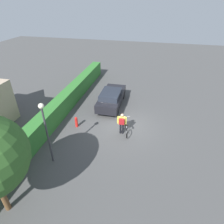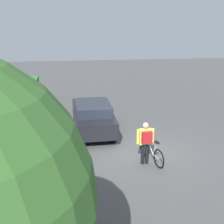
% 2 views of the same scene
% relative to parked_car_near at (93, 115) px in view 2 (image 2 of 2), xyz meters
% --- Properties ---
extents(ground_plane, '(60.00, 60.00, 0.00)m').
position_rel_parked_car_near_xyz_m(ground_plane, '(-2.70, -1.62, -0.77)').
color(ground_plane, '#474747').
extents(hedge_row, '(20.09, 0.90, 1.43)m').
position_rel_parked_car_near_xyz_m(hedge_row, '(-2.70, 3.54, -0.06)').
color(hedge_row, '#2F722D').
rests_on(hedge_row, ground).
extents(parked_car_near, '(4.46, 1.79, 1.45)m').
position_rel_parked_car_near_xyz_m(parked_car_near, '(0.00, 0.00, 0.00)').
color(parked_car_near, black).
rests_on(parked_car_near, ground).
extents(bicycle, '(1.69, 0.60, 1.00)m').
position_rel_parked_car_near_xyz_m(bicycle, '(-3.48, -1.87, -0.39)').
color(bicycle, black).
rests_on(bicycle, ground).
extents(person_rider, '(0.37, 0.64, 1.57)m').
position_rel_parked_car_near_xyz_m(person_rider, '(-3.65, -1.58, 0.17)').
color(person_rider, black).
rests_on(person_rider, ground).
extents(street_lamp, '(0.28, 0.28, 3.78)m').
position_rel_parked_car_near_xyz_m(street_lamp, '(-7.06, 1.79, 1.71)').
color(street_lamp, '#38383D').
rests_on(street_lamp, ground).
extents(fire_hydrant, '(0.20, 0.20, 0.81)m').
position_rel_parked_car_near_xyz_m(fire_hydrant, '(-3.59, 1.74, -0.36)').
color(fire_hydrant, red).
rests_on(fire_hydrant, ground).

